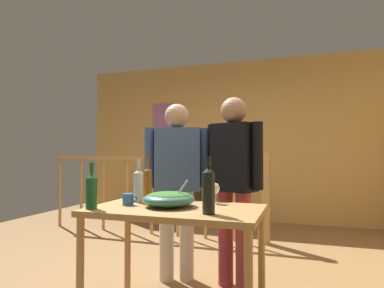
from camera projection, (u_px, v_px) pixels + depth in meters
The scene contains 16 objects.
ground_plane at pixel (177, 278), 3.00m from camera, with size 7.24×7.24×0.00m, color olive.
back_wall at pixel (235, 140), 5.68m from camera, with size 5.56×0.10×2.73m, color tan.
framed_picture at pixel (166, 117), 6.04m from camera, with size 0.51×0.03×0.48m, color #9F609E.
stair_railing at pixel (181, 186), 4.52m from camera, with size 3.27×0.10×1.14m.
tv_console at pixel (173, 205), 5.64m from camera, with size 0.90×0.40×0.51m, color #38281E.
flat_screen_tv at pixel (173, 176), 5.63m from camera, with size 0.52×0.12×0.41m.
serving_table at pixel (176, 221), 2.22m from camera, with size 1.16×0.68×0.77m.
salad_bowl at pixel (169, 198), 2.25m from camera, with size 0.36×0.36×0.19m.
wine_glass at pixel (215, 189), 2.39m from camera, with size 0.07×0.07×0.15m.
wine_bottle_green at pixel (92, 190), 2.16m from camera, with size 0.07×0.07×0.31m.
wine_bottle_amber at pixel (148, 183), 2.56m from camera, with size 0.07×0.07×0.35m.
wine_bottle_dark at pixel (209, 189), 1.98m from camera, with size 0.08×0.08×0.35m.
wine_bottle_clear at pixel (138, 185), 2.46m from camera, with size 0.07×0.07×0.33m.
mug_blue at pixel (128, 199), 2.31m from camera, with size 0.11×0.08×0.08m.
person_standing_left at pixel (177, 175), 2.97m from camera, with size 0.55×0.36×1.59m.
person_standing_right at pixel (234, 175), 2.80m from camera, with size 0.51×0.34×1.62m.
Camera 1 is at (1.09, -2.84, 1.14)m, focal length 30.63 mm.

